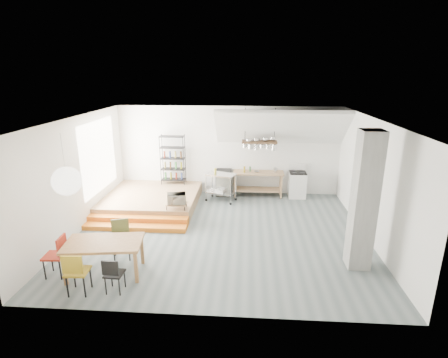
# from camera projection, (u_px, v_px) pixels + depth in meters

# --- Properties ---
(floor) EXTENTS (8.00, 8.00, 0.00)m
(floor) POSITION_uv_depth(u_px,v_px,m) (221.00, 233.00, 9.85)
(floor) COLOR #556163
(floor) RESTS_ON ground
(wall_back) EXTENTS (8.00, 0.04, 3.20)m
(wall_back) POSITION_uv_depth(u_px,v_px,m) (228.00, 151.00, 12.72)
(wall_back) COLOR silver
(wall_back) RESTS_ON ground
(wall_left) EXTENTS (0.04, 7.00, 3.20)m
(wall_left) POSITION_uv_depth(u_px,v_px,m) (77.00, 176.00, 9.64)
(wall_left) COLOR silver
(wall_left) RESTS_ON ground
(wall_right) EXTENTS (0.04, 7.00, 3.20)m
(wall_right) POSITION_uv_depth(u_px,v_px,m) (373.00, 182.00, 9.12)
(wall_right) COLOR silver
(wall_right) RESTS_ON ground
(ceiling) EXTENTS (8.00, 7.00, 0.02)m
(ceiling) POSITION_uv_depth(u_px,v_px,m) (221.00, 119.00, 8.91)
(ceiling) COLOR white
(ceiling) RESTS_ON wall_back
(slope_ceiling) EXTENTS (4.40, 1.44, 1.32)m
(slope_ceiling) POSITION_uv_depth(u_px,v_px,m) (281.00, 128.00, 11.74)
(slope_ceiling) COLOR white
(slope_ceiling) RESTS_ON wall_back
(window_pane) EXTENTS (0.02, 2.50, 2.20)m
(window_pane) POSITION_uv_depth(u_px,v_px,m) (99.00, 156.00, 11.01)
(window_pane) COLOR white
(window_pane) RESTS_ON wall_left
(platform) EXTENTS (3.00, 3.00, 0.40)m
(platform) POSITION_uv_depth(u_px,v_px,m) (152.00, 199.00, 11.86)
(platform) COLOR #9C724E
(platform) RESTS_ON ground
(step_lower) EXTENTS (3.00, 0.35, 0.13)m
(step_lower) POSITION_uv_depth(u_px,v_px,m) (135.00, 227.00, 10.04)
(step_lower) COLOR orange
(step_lower) RESTS_ON ground
(step_upper) EXTENTS (3.00, 0.35, 0.27)m
(step_upper) POSITION_uv_depth(u_px,v_px,m) (138.00, 220.00, 10.36)
(step_upper) COLOR orange
(step_upper) RESTS_ON ground
(concrete_column) EXTENTS (0.50, 0.50, 3.20)m
(concrete_column) POSITION_uv_depth(u_px,v_px,m) (364.00, 202.00, 7.73)
(concrete_column) COLOR gray
(concrete_column) RESTS_ON ground
(kitchen_counter) EXTENTS (1.80, 0.60, 0.91)m
(kitchen_counter) POSITION_uv_depth(u_px,v_px,m) (258.00, 180.00, 12.60)
(kitchen_counter) COLOR #9C724E
(kitchen_counter) RESTS_ON ground
(stove) EXTENTS (0.60, 0.60, 1.18)m
(stove) POSITION_uv_depth(u_px,v_px,m) (297.00, 184.00, 12.55)
(stove) COLOR white
(stove) RESTS_ON ground
(pot_rack) EXTENTS (1.20, 0.50, 1.43)m
(pot_rack) POSITION_uv_depth(u_px,v_px,m) (260.00, 144.00, 11.98)
(pot_rack) COLOR #462C1C
(pot_rack) RESTS_ON ceiling
(wire_shelving) EXTENTS (0.88, 0.38, 1.80)m
(wire_shelving) POSITION_uv_depth(u_px,v_px,m) (173.00, 159.00, 12.64)
(wire_shelving) COLOR black
(wire_shelving) RESTS_ON platform
(microwave_shelf) EXTENTS (0.60, 0.40, 0.16)m
(microwave_shelf) POSITION_uv_depth(u_px,v_px,m) (177.00, 204.00, 10.50)
(microwave_shelf) COLOR #9C724E
(microwave_shelf) RESTS_ON platform
(paper_lantern) EXTENTS (0.60, 0.60, 0.60)m
(paper_lantern) POSITION_uv_depth(u_px,v_px,m) (67.00, 181.00, 7.19)
(paper_lantern) COLOR white
(paper_lantern) RESTS_ON ceiling
(dining_table) EXTENTS (1.76, 1.14, 0.79)m
(dining_table) POSITION_uv_depth(u_px,v_px,m) (104.00, 245.00, 7.67)
(dining_table) COLOR brown
(dining_table) RESTS_ON ground
(chair_mustard) EXTENTS (0.46, 0.46, 0.94)m
(chair_mustard) POSITION_uv_depth(u_px,v_px,m) (76.00, 270.00, 6.97)
(chair_mustard) COLOR #A4861C
(chair_mustard) RESTS_ON ground
(chair_black) EXTENTS (0.38, 0.38, 0.79)m
(chair_black) POSITION_uv_depth(u_px,v_px,m) (113.00, 272.00, 7.05)
(chair_black) COLOR black
(chair_black) RESTS_ON ground
(chair_olive) EXTENTS (0.55, 0.55, 0.95)m
(chair_olive) POSITION_uv_depth(u_px,v_px,m) (121.00, 235.00, 8.43)
(chair_olive) COLOR brown
(chair_olive) RESTS_ON ground
(chair_red) EXTENTS (0.46, 0.46, 0.95)m
(chair_red) POSITION_uv_depth(u_px,v_px,m) (58.00, 253.00, 7.65)
(chair_red) COLOR #A32617
(chair_red) RESTS_ON ground
(rolling_cart) EXTENTS (1.12, 0.85, 0.99)m
(rolling_cart) POSITION_uv_depth(u_px,v_px,m) (221.00, 183.00, 12.11)
(rolling_cart) COLOR silver
(rolling_cart) RESTS_ON ground
(mini_fridge) EXTENTS (0.55, 0.55, 0.94)m
(mini_fridge) POSITION_uv_depth(u_px,v_px,m) (224.00, 182.00, 12.77)
(mini_fridge) COLOR black
(mini_fridge) RESTS_ON ground
(microwave) EXTENTS (0.62, 0.48, 0.30)m
(microwave) POSITION_uv_depth(u_px,v_px,m) (176.00, 199.00, 10.45)
(microwave) COLOR beige
(microwave) RESTS_ON microwave_shelf
(bowl) EXTENTS (0.21, 0.21, 0.05)m
(bowl) POSITION_uv_depth(u_px,v_px,m) (256.00, 172.00, 12.46)
(bowl) COLOR silver
(bowl) RESTS_ON kitchen_counter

